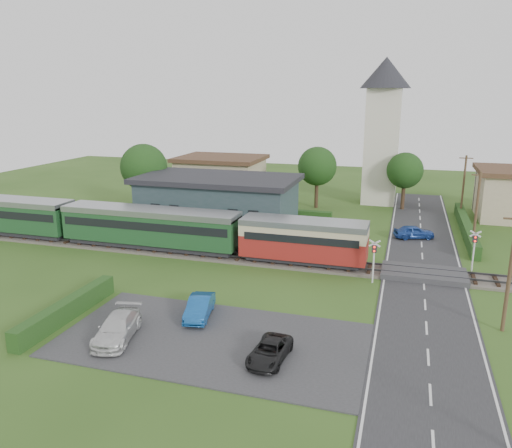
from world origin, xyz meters
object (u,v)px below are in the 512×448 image
(train, at_px, (118,223))
(car_park_silver, at_px, (117,328))
(equipment_hut, at_px, (119,218))
(church_tower, at_px, (383,120))
(car_on_road, at_px, (414,232))
(pedestrian_far, at_px, (148,227))
(crossing_signal_far, at_px, (474,245))
(car_park_dark, at_px, (270,351))
(car_park_blue, at_px, (200,307))
(station_building, at_px, (218,202))
(pedestrian_near, at_px, (286,237))
(crossing_signal_near, at_px, (374,255))
(house_west, at_px, (221,177))

(train, bearing_deg, car_park_silver, -58.54)
(car_park_silver, bearing_deg, equipment_hut, 108.63)
(church_tower, distance_m, car_on_road, 18.79)
(train, distance_m, car_on_road, 27.41)
(pedestrian_far, bearing_deg, crossing_signal_far, -83.21)
(car_park_dark, relative_size, pedestrian_far, 2.38)
(church_tower, bearing_deg, car_park_blue, -102.51)
(station_building, xyz_separation_m, pedestrian_near, (8.53, -5.88, -1.43))
(equipment_hut, height_order, pedestrian_near, equipment_hut)
(train, distance_m, church_tower, 34.40)
(equipment_hut, height_order, crossing_signal_far, crossing_signal_far)
(car_park_dark, bearing_deg, car_on_road, 78.21)
(train, height_order, crossing_signal_near, train)
(church_tower, bearing_deg, house_west, -171.47)
(station_building, relative_size, car_park_blue, 4.24)
(crossing_signal_far, bearing_deg, car_on_road, 118.34)
(pedestrian_near, bearing_deg, car_park_silver, 89.12)
(equipment_hut, height_order, train, train)
(house_west, height_order, car_park_silver, house_west)
(crossing_signal_near, bearing_deg, pedestrian_near, 144.93)
(equipment_hut, bearing_deg, crossing_signal_far, -1.46)
(equipment_hut, relative_size, pedestrian_far, 1.69)
(house_west, relative_size, crossing_signal_far, 3.30)
(equipment_hut, xyz_separation_m, car_park_silver, (11.43, -18.67, -1.01))
(house_west, relative_size, car_park_dark, 3.00)
(crossing_signal_near, height_order, car_on_road, crossing_signal_near)
(church_tower, relative_size, crossing_signal_near, 5.37)
(pedestrian_near, bearing_deg, train, 26.56)
(equipment_hut, distance_m, crossing_signal_far, 31.61)
(crossing_signal_near, distance_m, pedestrian_near, 9.66)
(train, height_order, house_west, house_west)
(crossing_signal_near, bearing_deg, church_tower, 92.82)
(car_on_road, relative_size, car_park_silver, 0.82)
(train, bearing_deg, pedestrian_near, 12.08)
(crossing_signal_near, height_order, car_park_silver, crossing_signal_near)
(station_building, xyz_separation_m, crossing_signal_near, (16.40, -11.40, -0.55))
(equipment_hut, bearing_deg, train, -58.42)
(car_park_silver, xyz_separation_m, pedestrian_near, (5.10, 18.58, 0.53))
(house_west, distance_m, pedestrian_near, 24.10)
(car_on_road, height_order, pedestrian_far, pedestrian_far)
(house_west, bearing_deg, car_park_blue, -71.29)
(church_tower, height_order, car_park_silver, church_tower)
(pedestrian_near, relative_size, pedestrian_far, 1.08)
(equipment_hut, bearing_deg, car_park_dark, -42.45)
(church_tower, bearing_deg, crossing_signal_far, -69.98)
(car_on_road, height_order, pedestrian_near, pedestrian_near)
(crossing_signal_far, relative_size, car_park_silver, 0.72)
(church_tower, height_order, car_park_dark, church_tower)
(car_on_road, bearing_deg, crossing_signal_near, 148.36)
(house_west, xyz_separation_m, car_park_blue, (11.68, -34.50, -2.09))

